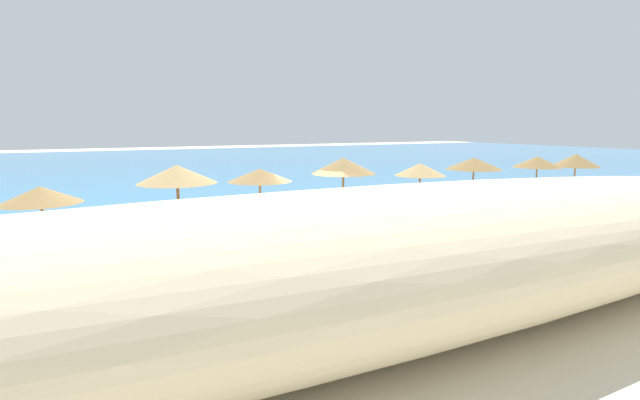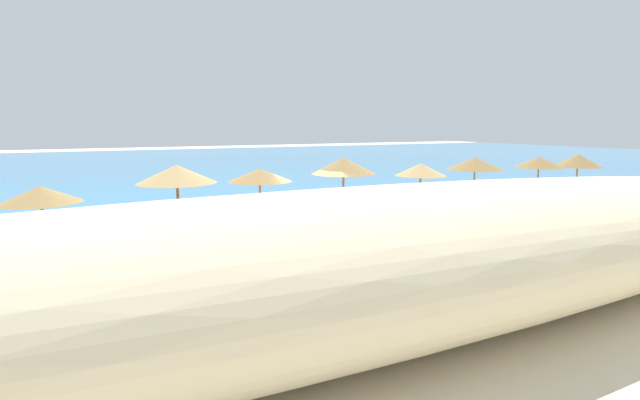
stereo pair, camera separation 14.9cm
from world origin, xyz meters
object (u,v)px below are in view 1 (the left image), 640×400
cooler_box (107,250)px  lounge_chair_0 (474,209)px  beach_umbrella_4 (260,175)px  beach_ball (596,200)px  beach_umbrella_5 (343,166)px  beach_umbrella_9 (576,160)px  beach_umbrella_7 (474,164)px  beach_umbrella_2 (40,195)px  lounge_chair_3 (295,233)px  beach_umbrella_3 (177,174)px  lounge_chair_2 (552,207)px  lounge_chair_1 (213,246)px  beach_umbrella_8 (537,162)px  beach_umbrella_6 (420,170)px

cooler_box → lounge_chair_0: bearing=-3.3°
lounge_chair_0 → cooler_box: lounge_chair_0 is taller
beach_umbrella_4 → beach_ball: size_ratio=8.83×
beach_umbrella_5 → beach_umbrella_9: (14.29, -0.15, -0.26)m
beach_ball → beach_umbrella_7: bearing=177.4°
beach_umbrella_2 → beach_ball: 26.38m
beach_umbrella_2 → lounge_chair_3: bearing=-4.4°
beach_umbrella_3 → beach_umbrella_7: size_ratio=1.07×
lounge_chair_2 → lounge_chair_1: bearing=81.5°
beach_umbrella_4 → beach_umbrella_8: bearing=-2.6°
beach_ball → cooler_box: cooler_box is taller
beach_umbrella_5 → lounge_chair_0: bearing=-4.8°
beach_umbrella_4 → lounge_chair_0: size_ratio=1.77×
beach_umbrella_6 → lounge_chair_2: beach_umbrella_6 is taller
lounge_chair_0 → lounge_chair_3: 9.33m
beach_umbrella_4 → beach_umbrella_5: beach_umbrella_5 is taller
beach_umbrella_2 → beach_umbrella_9: beach_umbrella_9 is taller
beach_umbrella_8 → lounge_chair_1: 16.58m
lounge_chair_2 → cooler_box: size_ratio=2.39×
lounge_chair_0 → lounge_chair_3: size_ratio=0.87×
lounge_chair_2 → beach_umbrella_6: bearing=69.6°
lounge_chair_1 → beach_umbrella_9: bearing=-76.1°
lounge_chair_1 → lounge_chair_2: bearing=-81.7°
cooler_box → beach_umbrella_7: bearing=-1.5°
beach_umbrella_5 → beach_umbrella_7: size_ratio=1.08×
beach_umbrella_4 → lounge_chair_2: beach_umbrella_4 is taller
beach_umbrella_6 → cooler_box: 12.56m
beach_umbrella_8 → lounge_chair_0: beach_umbrella_8 is taller
beach_umbrella_5 → beach_umbrella_9: 14.29m
lounge_chair_3 → beach_umbrella_6: bearing=-97.0°
lounge_chair_1 → lounge_chair_3: size_ratio=1.02×
beach_umbrella_6 → beach_umbrella_7: bearing=5.5°
beach_umbrella_6 → beach_ball: (12.26, -0.08, -2.22)m
lounge_chair_2 → lounge_chair_3: size_ratio=0.82×
beach_umbrella_9 → lounge_chair_3: 17.10m
lounge_chair_0 → beach_umbrella_6: bearing=73.9°
beach_umbrella_6 → beach_umbrella_9: beach_umbrella_9 is taller
beach_umbrella_3 → beach_umbrella_2: bearing=-175.1°
beach_umbrella_5 → beach_umbrella_7: beach_umbrella_5 is taller
beach_umbrella_2 → beach_umbrella_6: bearing=0.6°
beach_umbrella_6 → beach_umbrella_9: 10.73m
beach_umbrella_6 → beach_umbrella_8: size_ratio=0.97×
beach_umbrella_8 → lounge_chair_1: bearing=-176.8°
beach_umbrella_6 → beach_umbrella_7: (3.43, 0.33, 0.11)m
beach_umbrella_9 → lounge_chair_0: 7.91m
beach_umbrella_2 → beach_umbrella_4: (6.95, 0.57, 0.18)m
beach_umbrella_3 → beach_umbrella_9: size_ratio=1.08×
beach_umbrella_3 → beach_ball: beach_umbrella_3 is taller
beach_umbrella_6 → beach_umbrella_7: 3.44m
lounge_chair_1 → beach_ball: (21.58, 1.04, -0.25)m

